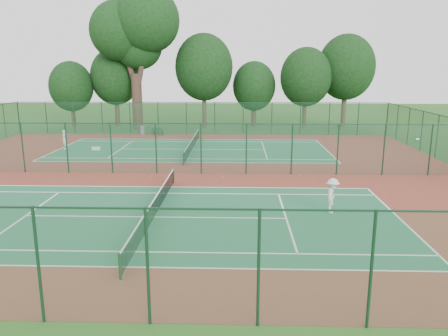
{
  "coord_description": "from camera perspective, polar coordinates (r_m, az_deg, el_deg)",
  "views": [
    {
      "loc": [
        4.01,
        -29.1,
        7.17
      ],
      "look_at": [
        3.26,
        -5.1,
        1.6
      ],
      "focal_mm": 35.0,
      "sensor_mm": 36.0,
      "label": 1
    }
  ],
  "objects": [
    {
      "name": "player_far",
      "position": [
        41.25,
        -20.14,
        3.48
      ],
      "size": [
        0.62,
        0.73,
        1.71
      ],
      "primitive_type": "imported",
      "rotation": [
        0.0,
        0.0,
        -1.17
      ],
      "color": "white",
      "rests_on": "court_far"
    },
    {
      "name": "tennis_net_near",
      "position": [
        21.54,
        -9.06,
        -5.02
      ],
      "size": [
        0.1,
        12.9,
        0.97
      ],
      "color": "#163E20",
      "rests_on": "ground"
    },
    {
      "name": "bench",
      "position": [
        47.58,
        -8.65,
        4.76
      ],
      "size": [
        1.35,
        0.75,
        0.8
      ],
      "rotation": [
        0.0,
        0.0,
        -0.31
      ],
      "color": "#13381C",
      "rests_on": "red_pad"
    },
    {
      "name": "fence_south",
      "position": [
        12.98,
        -16.77,
        -12.16
      ],
      "size": [
        40.0,
        0.09,
        3.5
      ],
      "color": "#1A502C",
      "rests_on": "ground"
    },
    {
      "name": "big_tree",
      "position": [
        52.88,
        -11.49,
        17.26
      ],
      "size": [
        10.36,
        7.58,
        15.92
      ],
      "color": "#38271F",
      "rests_on": "ground"
    },
    {
      "name": "fence_divider",
      "position": [
        29.87,
        -5.96,
        2.56
      ],
      "size": [
        40.0,
        0.09,
        3.5
      ],
      "color": "#17472F",
      "rests_on": "ground"
    },
    {
      "name": "court_far",
      "position": [
        38.97,
        -4.16,
        2.45
      ],
      "size": [
        23.77,
        10.97,
        0.01
      ],
      "primitive_type": "cube",
      "color": "#21693F",
      "rests_on": "red_pad"
    },
    {
      "name": "player_near",
      "position": [
        22.46,
        13.96,
        -3.54
      ],
      "size": [
        0.94,
        1.28,
        1.77
      ],
      "primitive_type": "imported",
      "rotation": [
        0.0,
        0.0,
        1.3
      ],
      "color": "silver",
      "rests_on": "court_near"
    },
    {
      "name": "stray_ball_a",
      "position": [
        29.07,
        -0.12,
        -1.13
      ],
      "size": [
        0.07,
        0.07,
        0.07
      ],
      "primitive_type": "sphere",
      "color": "#B4D431",
      "rests_on": "red_pad"
    },
    {
      "name": "stray_ball_b",
      "position": [
        30.05,
        9.86,
        -0.85
      ],
      "size": [
        0.07,
        0.07,
        0.07
      ],
      "primitive_type": "sphere",
      "color": "#ACC72E",
      "rests_on": "red_pad"
    },
    {
      "name": "ground",
      "position": [
        30.23,
        -5.89,
        -0.73
      ],
      "size": [
        120.0,
        120.0,
        0.0
      ],
      "primitive_type": "plane",
      "color": "#27571B",
      "rests_on": "ground"
    },
    {
      "name": "evergreen_row",
      "position": [
        53.94,
        -1.97,
        5.41
      ],
      "size": [
        39.0,
        5.0,
        12.0
      ],
      "primitive_type": null,
      "color": "black",
      "rests_on": "ground"
    },
    {
      "name": "kit_bag",
      "position": [
        40.18,
        -16.36,
        2.46
      ],
      "size": [
        0.73,
        0.28,
        0.27
      ],
      "primitive_type": "cube",
      "rotation": [
        0.0,
        0.0,
        -0.01
      ],
      "color": "white",
      "rests_on": "red_pad"
    },
    {
      "name": "stray_ball_c",
      "position": [
        29.69,
        -9.43,
        -1.0
      ],
      "size": [
        0.07,
        0.07,
        0.07
      ],
      "primitive_type": "sphere",
      "color": "gold",
      "rests_on": "red_pad"
    },
    {
      "name": "trash_bin",
      "position": [
        48.17,
        -10.61,
        4.87
      ],
      "size": [
        0.69,
        0.69,
        0.97
      ],
      "primitive_type": "cylinder",
      "rotation": [
        0.0,
        0.0,
        0.35
      ],
      "color": "slate",
      "rests_on": "red_pad"
    },
    {
      "name": "fence_north",
      "position": [
        47.58,
        -3.08,
        6.51
      ],
      "size": [
        40.0,
        0.09,
        3.5
      ],
      "color": "#18482B",
      "rests_on": "ground"
    },
    {
      "name": "court_near",
      "position": [
        21.71,
        -9.01,
        -6.35
      ],
      "size": [
        23.77,
        10.97,
        0.01
      ],
      "primitive_type": "cube",
      "color": "#1E613E",
      "rests_on": "red_pad"
    },
    {
      "name": "red_pad",
      "position": [
        30.23,
        -5.89,
        -0.72
      ],
      "size": [
        40.0,
        36.0,
        0.01
      ],
      "primitive_type": "cube",
      "color": "brown",
      "rests_on": "ground"
    },
    {
      "name": "tennis_net_far",
      "position": [
        38.88,
        -4.17,
        3.21
      ],
      "size": [
        0.1,
        12.9,
        0.97
      ],
      "color": "#153C1F",
      "rests_on": "ground"
    }
  ]
}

